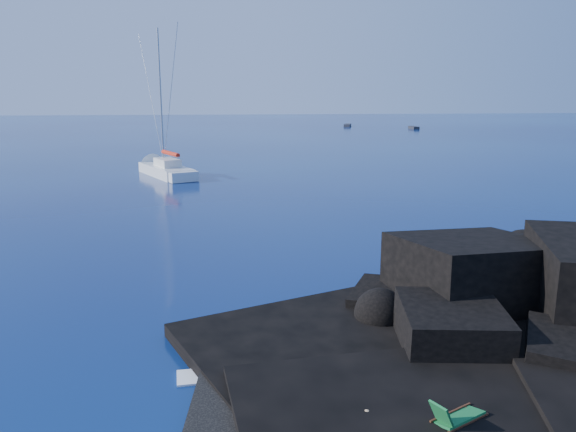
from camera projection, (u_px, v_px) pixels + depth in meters
name	position (u px, v px, depth m)	size (l,w,h in m)	color
beach	(357.00, 411.00, 14.47)	(8.50, 6.00, 0.70)	black
surf_foam	(340.00, 337.00, 18.89)	(10.00, 8.00, 0.06)	white
sailboat	(166.00, 176.00, 55.42)	(2.82, 13.46, 14.12)	white
deck_chair	(460.00, 410.00, 12.99)	(1.43, 0.63, 0.98)	#15622F
towel	(349.00, 425.00, 13.22)	(1.90, 0.90, 0.05)	silver
sunbather	(350.00, 419.00, 13.19)	(1.81, 0.47, 0.25)	tan
marker_cone	(419.00, 362.00, 15.85)	(0.32, 0.32, 0.49)	orange
distant_boat_a	(347.00, 126.00, 135.13)	(1.43, 4.59, 0.61)	#2B2B31
distant_boat_b	(414.00, 129.00, 126.42)	(1.32, 4.25, 0.57)	#222226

